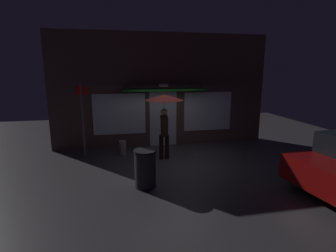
% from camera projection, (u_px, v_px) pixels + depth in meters
% --- Properties ---
extents(ground_plane, '(18.00, 18.00, 0.00)m').
position_uv_depth(ground_plane, '(175.00, 163.00, 8.65)').
color(ground_plane, '#423F44').
extents(building_facade, '(8.67, 1.00, 4.47)m').
position_uv_depth(building_facade, '(162.00, 91.00, 10.43)').
color(building_facade, brown).
rests_on(building_facade, ground).
extents(person_with_umbrella, '(1.30, 1.30, 2.24)m').
position_uv_depth(person_with_umbrella, '(164.00, 107.00, 8.69)').
color(person_with_umbrella, black).
rests_on(person_with_umbrella, ground).
extents(street_sign_post, '(0.40, 0.07, 2.61)m').
position_uv_depth(street_sign_post, '(83.00, 116.00, 8.95)').
color(street_sign_post, '#595B60').
rests_on(street_sign_post, ground).
extents(sidewalk_bollard, '(0.24, 0.24, 0.54)m').
position_uv_depth(sidewalk_bollard, '(123.00, 148.00, 9.41)').
color(sidewalk_bollard, '#9E998E').
rests_on(sidewalk_bollard, ground).
extents(trash_bin, '(0.59, 0.59, 1.01)m').
position_uv_depth(trash_bin, '(145.00, 169.00, 6.78)').
color(trash_bin, '#2D2D33').
rests_on(trash_bin, ground).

